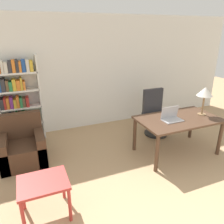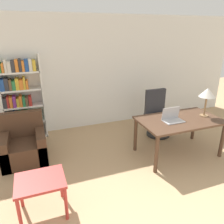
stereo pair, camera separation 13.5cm
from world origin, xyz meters
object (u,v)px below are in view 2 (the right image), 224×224
(table_lamp, at_px, (207,93))
(bookshelf, at_px, (20,100))
(desk, at_px, (179,124))
(office_chair, at_px, (157,115))
(laptop, at_px, (172,118))
(side_table_blue, at_px, (41,185))
(armchair, at_px, (24,146))

(table_lamp, relative_size, bookshelf, 0.30)
(desk, relative_size, office_chair, 1.48)
(desk, height_order, table_lamp, table_lamp)
(laptop, bearing_deg, table_lamp, -0.31)
(side_table_blue, bearing_deg, office_chair, 30.17)
(side_table_blue, xyz_separation_m, armchair, (-0.23, 1.49, -0.17))
(table_lamp, height_order, bookshelf, bookshelf)
(desk, relative_size, armchair, 1.78)
(table_lamp, bearing_deg, armchair, 166.07)
(desk, bearing_deg, laptop, -175.79)
(side_table_blue, bearing_deg, armchair, 98.64)
(armchair, bearing_deg, desk, -16.19)
(desk, distance_m, bookshelf, 3.39)
(laptop, height_order, bookshelf, bookshelf)
(side_table_blue, bearing_deg, bookshelf, 95.36)
(bookshelf, bearing_deg, table_lamp, -27.98)
(desk, distance_m, table_lamp, 0.78)
(table_lamp, distance_m, office_chair, 1.27)
(armchair, bearing_deg, table_lamp, -13.93)
(office_chair, height_order, bookshelf, bookshelf)
(laptop, bearing_deg, side_table_blue, -165.17)
(table_lamp, bearing_deg, laptop, 179.69)
(desk, xyz_separation_m, bookshelf, (-2.86, 1.80, 0.27))
(laptop, bearing_deg, desk, 4.21)
(office_chair, relative_size, bookshelf, 0.57)
(desk, height_order, bookshelf, bookshelf)
(side_table_blue, bearing_deg, table_lamp, 11.39)
(table_lamp, relative_size, armchair, 0.64)
(bookshelf, bearing_deg, laptop, -34.13)
(office_chair, relative_size, armchair, 1.20)
(laptop, relative_size, office_chair, 0.35)
(laptop, height_order, side_table_blue, laptop)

